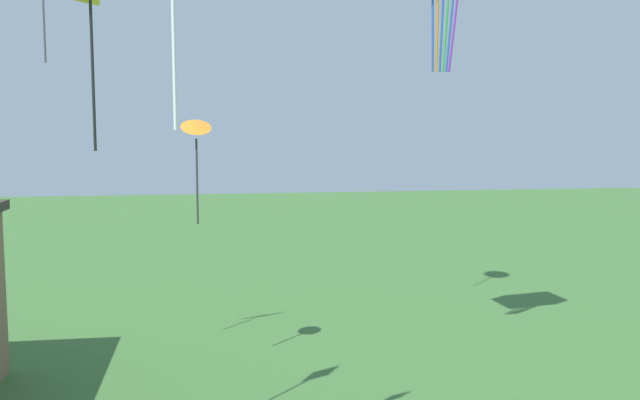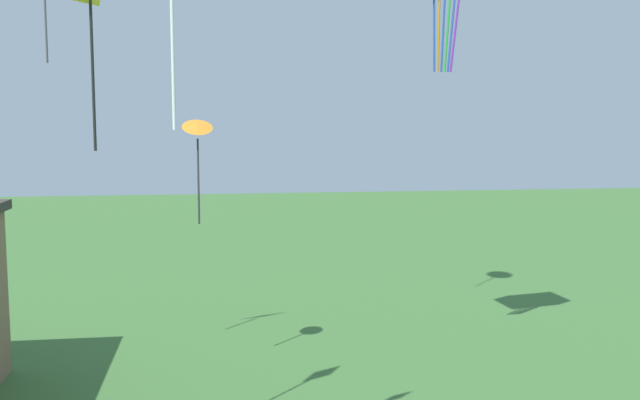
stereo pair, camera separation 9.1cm
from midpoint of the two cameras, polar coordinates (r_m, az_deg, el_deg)
The scene contains 2 objects.
kite_yellow_diamond at distance 12.83m, azimuth -17.70°, elevation 14.81°, with size 0.64×0.78×3.45m.
kite_orange_delta at distance 17.78m, azimuth -9.63°, elevation 5.22°, with size 0.83×0.77×2.63m.
Camera 2 is at (-1.90, -4.34, 6.42)m, focal length 40.00 mm.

